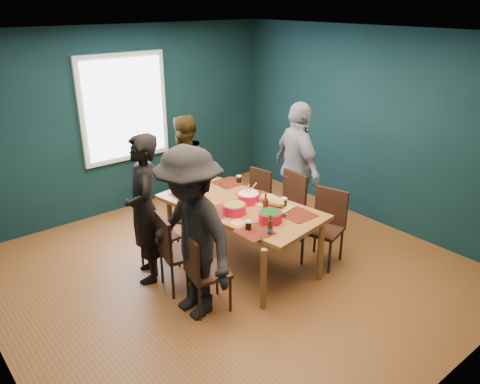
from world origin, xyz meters
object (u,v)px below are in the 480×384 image
at_px(person_right, 297,169).
at_px(bowl_dumpling, 248,197).
at_px(chair_left_near, 200,267).
at_px(person_near_left, 191,234).
at_px(chair_left_mid, 173,247).
at_px(cutting_board, 272,201).
at_px(bowl_salad, 235,208).
at_px(bowl_herbs, 270,216).
at_px(dining_table, 240,210).
at_px(chair_left_far, 153,233).
at_px(chair_right_near, 327,221).
at_px(person_back, 184,170).
at_px(person_far_left, 144,209).
at_px(chair_right_mid, 289,202).
at_px(chair_right_far, 256,194).

bearing_deg(person_right, bowl_dumpling, 116.61).
bearing_deg(bowl_dumpling, chair_left_near, -154.31).
height_order(person_near_left, bowl_dumpling, person_near_left).
distance_m(chair_left_mid, cutting_board, 1.28).
distance_m(bowl_salad, bowl_herbs, 0.45).
distance_m(dining_table, person_right, 1.18).
relative_size(chair_left_far, bowl_herbs, 3.07).
height_order(chair_right_near, person_back, person_back).
bearing_deg(chair_left_mid, person_far_left, 114.53).
distance_m(bowl_dumpling, bowl_herbs, 0.58).
relative_size(chair_right_mid, person_far_left, 0.55).
bearing_deg(bowl_dumpling, person_far_left, 161.65).
xyz_separation_m(person_near_left, bowl_dumpling, (1.15, 0.49, -0.08)).
bearing_deg(cutting_board, chair_left_near, 177.98).
distance_m(chair_left_mid, person_back, 1.80).
bearing_deg(cutting_board, chair_right_mid, 13.28).
relative_size(dining_table, bowl_dumpling, 7.68).
relative_size(chair_left_mid, bowl_herbs, 3.38).
relative_size(chair_left_near, bowl_herbs, 3.27).
height_order(chair_right_far, chair_right_near, chair_right_near).
bearing_deg(bowl_salad, cutting_board, -15.04).
height_order(chair_left_mid, person_back, person_back).
distance_m(person_right, person_near_left, 2.26).
xyz_separation_m(chair_right_near, person_far_left, (-1.87, 1.05, 0.32)).
bearing_deg(bowl_herbs, person_right, 31.94).
bearing_deg(chair_right_near, chair_left_mid, 143.38).
distance_m(chair_left_near, chair_right_mid, 1.87).
bearing_deg(cutting_board, chair_left_mid, 155.00).
bearing_deg(cutting_board, person_right, 13.22).
xyz_separation_m(chair_right_far, bowl_herbs, (-0.81, -1.15, 0.33)).
bearing_deg(chair_right_far, cutting_board, -129.50).
bearing_deg(chair_right_far, bowl_herbs, -133.90).
bearing_deg(dining_table, person_back, 76.41).
bearing_deg(cutting_board, bowl_dumpling, 104.34).
distance_m(chair_left_far, chair_left_near, 1.01).
bearing_deg(dining_table, bowl_herbs, -100.92).
distance_m(dining_table, person_back, 1.41).
xyz_separation_m(chair_left_mid, chair_right_mid, (1.80, 0.05, 0.02)).
relative_size(person_back, cutting_board, 2.52).
bearing_deg(chair_left_near, bowl_salad, 39.52).
bearing_deg(cutting_board, dining_table, 122.03).
bearing_deg(chair_left_far, chair_right_mid, -17.04).
bearing_deg(chair_left_far, dining_table, -30.70).
bearing_deg(bowl_salad, chair_right_mid, 9.06).
height_order(chair_right_far, cutting_board, cutting_board).
distance_m(dining_table, chair_right_far, 1.00).
relative_size(chair_right_near, person_back, 0.59).
relative_size(chair_right_mid, person_back, 0.60).
distance_m(bowl_salad, cutting_board, 0.48).
bearing_deg(bowl_dumpling, chair_right_near, -43.35).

